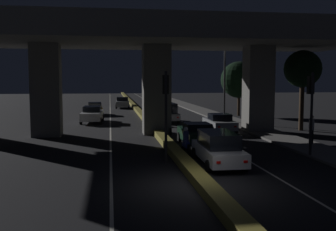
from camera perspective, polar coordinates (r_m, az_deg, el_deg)
ground_plane at (r=15.65m, az=4.86°, el=-10.16°), size 200.00×200.00×0.00m
lane_line_left_inner at (r=49.85m, az=-8.39°, el=0.47°), size 0.12×126.00×0.00m
lane_line_right_inner at (r=50.34m, az=-0.42°, el=0.57°), size 0.12×126.00×0.00m
median_divider at (r=49.95m, az=-4.39°, el=0.75°), size 0.67×126.00×0.41m
sidewalk_right at (r=44.46m, az=6.98°, el=-0.01°), size 2.68×126.00×0.14m
elevated_overpass at (r=29.88m, az=-2.64°, el=10.73°), size 32.22×10.96×9.28m
traffic_light_left_of_median at (r=19.67m, az=-0.35°, el=2.26°), size 0.30×0.49×4.57m
traffic_light_right_of_median at (r=22.14m, az=20.03°, el=2.21°), size 0.30×0.49×4.52m
street_lamp at (r=37.70m, az=7.77°, el=6.54°), size 2.35×0.32×8.51m
car_white_lead at (r=19.27m, az=7.28°, el=-4.69°), size 1.92×4.71×1.62m
car_dark_green_second at (r=24.65m, az=4.21°, el=-2.68°), size 1.96×4.51×1.44m
car_silver_third at (r=31.21m, az=7.47°, el=-1.02°), size 1.97×4.55×1.45m
car_silver_fourth at (r=38.18m, az=-0.16°, el=0.53°), size 1.97×4.72×1.85m
car_white_lead_oncoming at (r=38.42m, az=-10.94°, el=0.20°), size 2.17×4.90×1.56m
car_taxi_yellow_second_oncoming at (r=46.55m, az=-10.56°, el=1.02°), size 1.98×4.03×1.45m
car_silver_third_oncoming at (r=56.97m, az=-6.63°, el=1.86°), size 2.05×4.05×1.56m
motorcycle_blue_filtering_near at (r=22.00m, az=2.62°, el=-3.93°), size 0.34×1.98×1.51m
motorcycle_white_filtering_mid at (r=29.84m, az=0.14°, el=-1.57°), size 0.33×1.88×1.38m
motorcycle_red_filtering_far at (r=34.95m, az=-1.43°, el=-0.50°), size 0.33×1.83×1.48m
pedestrian_on_sidewalk at (r=26.12m, az=20.09°, el=-1.85°), size 0.33×0.33×1.80m
roadside_tree_kerbside_near at (r=33.48m, az=18.96°, el=6.32°), size 2.98×2.98×6.47m
roadside_tree_kerbside_mid at (r=45.16m, az=10.28°, el=5.12°), size 4.12×4.12×6.15m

